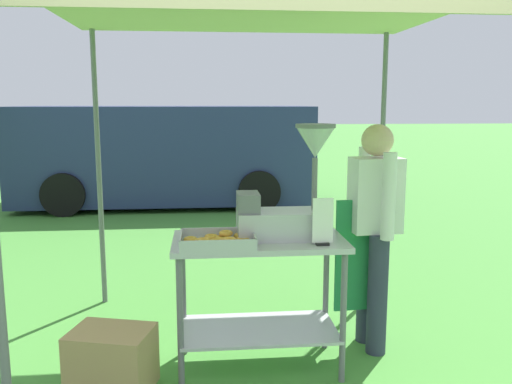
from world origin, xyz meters
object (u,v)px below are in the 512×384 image
object	(u,v)px
vendor	(373,225)
van_navy	(165,154)
supply_crate	(112,360)
stall_canopy	(258,11)
donut_fryer	(288,199)
menu_sign	(323,225)
donut_cart	(259,275)
donut_tray	(218,241)

from	to	relation	value
vendor	van_navy	world-z (taller)	van_navy
supply_crate	stall_canopy	bearing A→B (deg)	17.56
donut_fryer	menu_sign	xyz separation A→B (m)	(0.19, -0.20, -0.13)
menu_sign	stall_canopy	bearing A→B (deg)	142.43
donut_cart	vendor	xyz separation A→B (m)	(0.83, 0.23, 0.26)
stall_canopy	vendor	xyz separation A→B (m)	(0.83, 0.13, -1.41)
stall_canopy	menu_sign	xyz separation A→B (m)	(0.37, -0.29, -1.30)
stall_canopy	supply_crate	size ratio (longest dim) A/B	4.80
donut_tray	supply_crate	bearing A→B (deg)	-174.24
vendor	supply_crate	distance (m)	1.95
donut_tray	van_navy	xyz separation A→B (m)	(-0.74, 6.20, -0.03)
donut_cart	donut_fryer	world-z (taller)	donut_fryer
donut_tray	vendor	xyz separation A→B (m)	(1.10, 0.36, -0.01)
donut_cart	donut_tray	bearing A→B (deg)	-154.33
donut_tray	van_navy	distance (m)	6.25
donut_cart	vendor	bearing A→B (deg)	15.43
stall_canopy	van_navy	size ratio (longest dim) A/B	0.54
donut_tray	supply_crate	xyz separation A→B (m)	(-0.66, -0.07, -0.72)
van_navy	donut_tray	bearing A→B (deg)	-83.19
vendor	supply_crate	world-z (taller)	vendor
donut_fryer	van_navy	size ratio (longest dim) A/B	0.15
stall_canopy	donut_cart	size ratio (longest dim) A/B	2.42
donut_tray	menu_sign	xyz separation A→B (m)	(0.64, -0.06, 0.10)
supply_crate	donut_tray	bearing A→B (deg)	5.76
donut_fryer	donut_tray	bearing A→B (deg)	-162.62
donut_cart	donut_fryer	size ratio (longest dim) A/B	1.51
menu_sign	van_navy	bearing A→B (deg)	102.47
donut_cart	donut_fryer	bearing A→B (deg)	4.12
donut_tray	donut_cart	bearing A→B (deg)	25.67
van_navy	vendor	bearing A→B (deg)	-72.49
supply_crate	van_navy	distance (m)	6.31
vendor	menu_sign	bearing A→B (deg)	-137.49
vendor	supply_crate	bearing A→B (deg)	-166.41
donut_cart	donut_tray	world-z (taller)	donut_tray
donut_fryer	vendor	world-z (taller)	donut_fryer
donut_cart	van_navy	bearing A→B (deg)	99.45
donut_fryer	vendor	distance (m)	0.72
supply_crate	van_navy	size ratio (longest dim) A/B	0.11
donut_fryer	supply_crate	distance (m)	1.48
vendor	van_navy	xyz separation A→B (m)	(-1.84, 5.84, -0.03)
menu_sign	vendor	bearing A→B (deg)	42.51
donut_cart	donut_tray	xyz separation A→B (m)	(-0.27, -0.13, 0.27)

